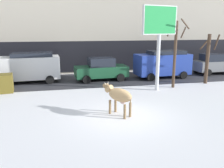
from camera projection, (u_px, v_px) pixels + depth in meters
ground_plane at (123, 117)px, 11.30m from camera, size 120.00×120.00×0.00m
road_strip at (96, 80)px, 19.45m from camera, size 60.00×5.60×0.01m
building_facade at (86, 4)px, 23.65m from camera, size 44.00×6.10×13.00m
cow_tan at (119, 95)px, 11.31m from camera, size 1.38×1.82×1.54m
billboard at (160, 26)px, 15.15m from camera, size 2.51×0.73×5.56m
car_white_van at (29, 67)px, 18.17m from camera, size 4.72×2.37×2.32m
car_darkgreen_sedan at (101, 69)px, 19.02m from camera, size 4.31×2.21×1.84m
car_blue_van at (163, 63)px, 19.95m from camera, size 4.72×2.37×2.32m
car_grey_hatchback at (213, 64)px, 21.73m from camera, size 3.61×2.12×1.86m
pedestrian_near_billboard at (183, 61)px, 24.14m from camera, size 0.36×0.24×1.73m
bare_tree_left_lot at (175, 50)px, 16.31m from camera, size 1.61×1.62×4.76m
bare_tree_right_lot at (208, 57)px, 17.72m from camera, size 1.28×1.28×3.73m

